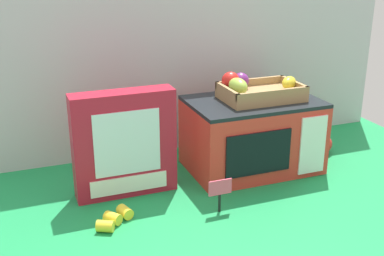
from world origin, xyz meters
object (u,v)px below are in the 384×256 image
(food_groups_crate, at_px, (256,90))
(price_sign, at_px, (220,191))
(toy_microwave, at_px, (252,134))
(loose_toy_banana, at_px, (114,219))
(cookie_set_box, at_px, (124,144))
(loose_toy_apple, at_px, (322,144))

(food_groups_crate, distance_m, price_sign, 0.40)
(toy_microwave, distance_m, loose_toy_banana, 0.57)
(loose_toy_banana, bearing_deg, price_sign, -8.01)
(cookie_set_box, relative_size, loose_toy_banana, 2.78)
(cookie_set_box, distance_m, loose_toy_banana, 0.24)
(price_sign, height_order, loose_toy_banana, price_sign)
(price_sign, bearing_deg, loose_toy_banana, 171.99)
(food_groups_crate, bearing_deg, toy_microwave, -142.03)
(toy_microwave, bearing_deg, food_groups_crate, 37.97)
(cookie_set_box, distance_m, price_sign, 0.32)
(price_sign, bearing_deg, food_groups_crate, 46.53)
(price_sign, xyz_separation_m, loose_toy_apple, (0.53, 0.26, -0.03))
(loose_toy_banana, bearing_deg, toy_microwave, 20.85)
(price_sign, height_order, loose_toy_apple, price_sign)
(cookie_set_box, xyz_separation_m, loose_toy_banana, (-0.08, -0.17, -0.15))
(toy_microwave, xyz_separation_m, price_sign, (-0.23, -0.24, -0.05))
(loose_toy_banana, relative_size, loose_toy_apple, 1.64)
(loose_toy_banana, bearing_deg, loose_toy_apple, 14.98)
(toy_microwave, height_order, loose_toy_banana, toy_microwave)
(toy_microwave, bearing_deg, price_sign, -133.13)
(toy_microwave, height_order, price_sign, toy_microwave)
(cookie_set_box, bearing_deg, food_groups_crate, 4.54)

